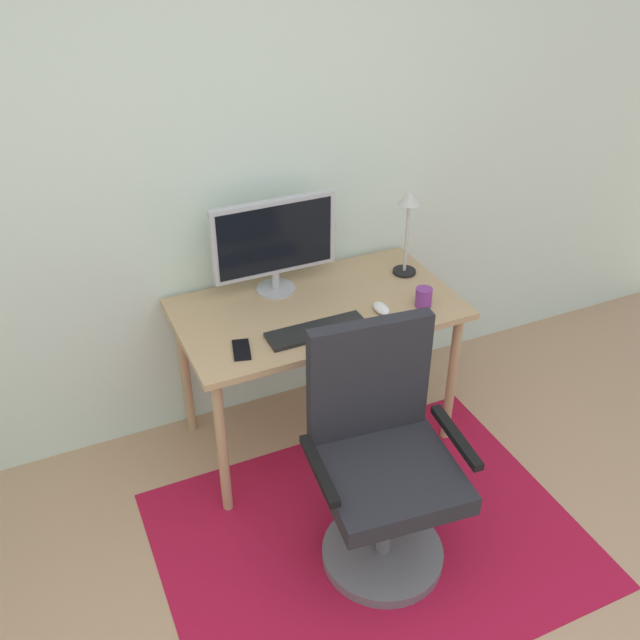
{
  "coord_description": "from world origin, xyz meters",
  "views": [
    {
      "loc": [
        -0.64,
        -0.65,
        2.38
      ],
      "look_at": [
        0.35,
        1.53,
        0.84
      ],
      "focal_mm": 39.81,
      "sensor_mm": 36.0,
      "label": 1
    }
  ],
  "objects_px": {
    "cell_phone": "(241,350)",
    "desk_lamp": "(408,217)",
    "monitor": "(274,240)",
    "keyboard": "(317,331)",
    "desk": "(317,321)",
    "computer_mouse": "(381,308)",
    "coffee_cup": "(424,297)",
    "office_chair": "(381,468)"
  },
  "relations": [
    {
      "from": "cell_phone",
      "to": "desk_lamp",
      "type": "xyz_separation_m",
      "value": [
        0.92,
        0.29,
        0.28
      ]
    },
    {
      "from": "monitor",
      "to": "keyboard",
      "type": "distance_m",
      "value": 0.47
    },
    {
      "from": "desk",
      "to": "keyboard",
      "type": "height_order",
      "value": "keyboard"
    },
    {
      "from": "computer_mouse",
      "to": "cell_phone",
      "type": "distance_m",
      "value": 0.65
    },
    {
      "from": "desk",
      "to": "keyboard",
      "type": "bearing_deg",
      "value": -114.27
    },
    {
      "from": "desk",
      "to": "coffee_cup",
      "type": "relative_size",
      "value": 14.26
    },
    {
      "from": "computer_mouse",
      "to": "desk_lamp",
      "type": "relative_size",
      "value": 0.25
    },
    {
      "from": "desk",
      "to": "cell_phone",
      "type": "xyz_separation_m",
      "value": [
        -0.42,
        -0.19,
        0.08
      ]
    },
    {
      "from": "cell_phone",
      "to": "desk_lamp",
      "type": "relative_size",
      "value": 0.34
    },
    {
      "from": "keyboard",
      "to": "desk_lamp",
      "type": "distance_m",
      "value": 0.71
    },
    {
      "from": "monitor",
      "to": "desk_lamp",
      "type": "relative_size",
      "value": 1.36
    },
    {
      "from": "office_chair",
      "to": "coffee_cup",
      "type": "bearing_deg",
      "value": 53.93
    },
    {
      "from": "monitor",
      "to": "cell_phone",
      "type": "height_order",
      "value": "monitor"
    },
    {
      "from": "keyboard",
      "to": "desk_lamp",
      "type": "height_order",
      "value": "desk_lamp"
    },
    {
      "from": "computer_mouse",
      "to": "desk_lamp",
      "type": "distance_m",
      "value": 0.46
    },
    {
      "from": "desk_lamp",
      "to": "computer_mouse",
      "type": "bearing_deg",
      "value": -135.65
    },
    {
      "from": "monitor",
      "to": "keyboard",
      "type": "relative_size",
      "value": 1.32
    },
    {
      "from": "keyboard",
      "to": "coffee_cup",
      "type": "height_order",
      "value": "coffee_cup"
    },
    {
      "from": "desk_lamp",
      "to": "desk",
      "type": "bearing_deg",
      "value": -168.33
    },
    {
      "from": "coffee_cup",
      "to": "monitor",
      "type": "bearing_deg",
      "value": 143.88
    },
    {
      "from": "desk",
      "to": "office_chair",
      "type": "bearing_deg",
      "value": -95.01
    },
    {
      "from": "monitor",
      "to": "keyboard",
      "type": "height_order",
      "value": "monitor"
    },
    {
      "from": "desk_lamp",
      "to": "office_chair",
      "type": "bearing_deg",
      "value": -124.0
    },
    {
      "from": "computer_mouse",
      "to": "cell_phone",
      "type": "xyz_separation_m",
      "value": [
        -0.65,
        -0.03,
        -0.01
      ]
    },
    {
      "from": "coffee_cup",
      "to": "office_chair",
      "type": "distance_m",
      "value": 0.81
    },
    {
      "from": "monitor",
      "to": "coffee_cup",
      "type": "distance_m",
      "value": 0.7
    },
    {
      "from": "coffee_cup",
      "to": "computer_mouse",
      "type": "bearing_deg",
      "value": 170.18
    },
    {
      "from": "coffee_cup",
      "to": "cell_phone",
      "type": "xyz_separation_m",
      "value": [
        -0.84,
        0.0,
        -0.04
      ]
    },
    {
      "from": "keyboard",
      "to": "computer_mouse",
      "type": "distance_m",
      "value": 0.32
    },
    {
      "from": "keyboard",
      "to": "computer_mouse",
      "type": "height_order",
      "value": "computer_mouse"
    },
    {
      "from": "desk_lamp",
      "to": "office_chair",
      "type": "height_order",
      "value": "desk_lamp"
    },
    {
      "from": "desk_lamp",
      "to": "monitor",
      "type": "bearing_deg",
      "value": 170.68
    },
    {
      "from": "monitor",
      "to": "desk_lamp",
      "type": "bearing_deg",
      "value": -9.32
    },
    {
      "from": "computer_mouse",
      "to": "keyboard",
      "type": "bearing_deg",
      "value": -174.02
    },
    {
      "from": "cell_phone",
      "to": "coffee_cup",
      "type": "bearing_deg",
      "value": 14.15
    },
    {
      "from": "keyboard",
      "to": "cell_phone",
      "type": "relative_size",
      "value": 3.07
    },
    {
      "from": "keyboard",
      "to": "office_chair",
      "type": "relative_size",
      "value": 0.43
    },
    {
      "from": "keyboard",
      "to": "computer_mouse",
      "type": "bearing_deg",
      "value": 5.98
    },
    {
      "from": "computer_mouse",
      "to": "coffee_cup",
      "type": "height_order",
      "value": "coffee_cup"
    },
    {
      "from": "monitor",
      "to": "cell_phone",
      "type": "bearing_deg",
      "value": -127.74
    },
    {
      "from": "desk",
      "to": "office_chair",
      "type": "xyz_separation_m",
      "value": [
        -0.06,
        -0.74,
        -0.22
      ]
    },
    {
      "from": "desk",
      "to": "monitor",
      "type": "height_order",
      "value": "monitor"
    }
  ]
}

